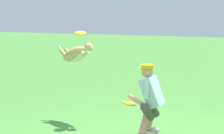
{
  "coord_description": "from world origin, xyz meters",
  "views": [
    {
      "loc": [
        -1.93,
        5.87,
        2.17
      ],
      "look_at": [
        0.93,
        -0.3,
        1.18
      ],
      "focal_mm": 57.71,
      "sensor_mm": 36.0,
      "label": 1
    }
  ],
  "objects_px": {
    "frisbee_flying": "(81,33)",
    "frisbee_held": "(129,104)",
    "dog": "(76,53)",
    "person": "(150,98)"
  },
  "relations": [
    {
      "from": "frisbee_flying",
      "to": "frisbee_held",
      "type": "xyz_separation_m",
      "value": [
        -1.25,
        0.49,
        -1.2
      ]
    },
    {
      "from": "person",
      "to": "frisbee_held",
      "type": "xyz_separation_m",
      "value": [
        0.32,
        0.22,
        -0.09
      ]
    },
    {
      "from": "person",
      "to": "frisbee_held",
      "type": "height_order",
      "value": "person"
    },
    {
      "from": "frisbee_held",
      "to": "person",
      "type": "bearing_deg",
      "value": -145.52
    },
    {
      "from": "person",
      "to": "frisbee_flying",
      "type": "relative_size",
      "value": 5.66
    },
    {
      "from": "person",
      "to": "frisbee_flying",
      "type": "bearing_deg",
      "value": -6.09
    },
    {
      "from": "person",
      "to": "dog",
      "type": "bearing_deg",
      "value": -8.45
    },
    {
      "from": "person",
      "to": "frisbee_held",
      "type": "bearing_deg",
      "value": 38.35
    },
    {
      "from": "dog",
      "to": "frisbee_flying",
      "type": "distance_m",
      "value": 0.47
    },
    {
      "from": "frisbee_flying",
      "to": "frisbee_held",
      "type": "distance_m",
      "value": 1.8
    }
  ]
}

